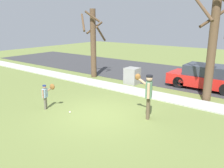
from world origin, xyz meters
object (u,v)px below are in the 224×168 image
object	(u,v)px
street_tree_near	(213,42)
parked_hatchback_red	(206,77)
baseball	(70,112)
street_tree_far	(93,42)
utility_cabinet	(132,76)
person_adult	(148,92)
person_child	(47,93)

from	to	relation	value
street_tree_near	parked_hatchback_red	distance (m)	2.99
baseball	street_tree_far	distance (m)	6.93
baseball	street_tree_far	size ratio (longest dim) A/B	0.02
utility_cabinet	street_tree_near	world-z (taller)	street_tree_near
utility_cabinet	street_tree_far	distance (m)	3.60
person_adult	street_tree_far	world-z (taller)	street_tree_far
person_child	utility_cabinet	bearing A→B (deg)	59.50
utility_cabinet	street_tree_far	size ratio (longest dim) A/B	0.22
street_tree_far	parked_hatchback_red	xyz separation A→B (m)	(6.89, 1.67, -1.73)
person_child	baseball	bearing A→B (deg)	-11.20
baseball	parked_hatchback_red	world-z (taller)	parked_hatchback_red
person_adult	utility_cabinet	world-z (taller)	person_adult
person_child	person_adult	bearing A→B (deg)	-0.25
utility_cabinet	baseball	bearing A→B (deg)	-84.82
baseball	parked_hatchback_red	distance (m)	7.90
parked_hatchback_red	street_tree_near	bearing A→B (deg)	108.03
baseball	street_tree_near	world-z (taller)	street_tree_near
person_adult	baseball	bearing A→B (deg)	3.71
person_child	street_tree_near	distance (m)	7.68
street_tree_near	person_adult	bearing A→B (deg)	-108.68
utility_cabinet	street_tree_near	size ratio (longest dim) A/B	0.19
street_tree_near	street_tree_far	bearing A→B (deg)	177.30
parked_hatchback_red	person_adult	bearing A→B (deg)	84.32
street_tree_near	parked_hatchback_red	size ratio (longest dim) A/B	1.29
person_adult	street_tree_far	size ratio (longest dim) A/B	0.39
person_adult	parked_hatchback_red	xyz separation A→B (m)	(0.56, 5.65, -0.42)
person_child	street_tree_far	xyz separation A→B (m)	(-2.45, 5.72, 1.67)
street_tree_far	person_adult	bearing A→B (deg)	-32.10
person_adult	street_tree_near	bearing A→B (deg)	-133.10
street_tree_far	parked_hatchback_red	size ratio (longest dim) A/B	1.11
utility_cabinet	parked_hatchback_red	size ratio (longest dim) A/B	0.25
person_adult	street_tree_near	size ratio (longest dim) A/B	0.33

